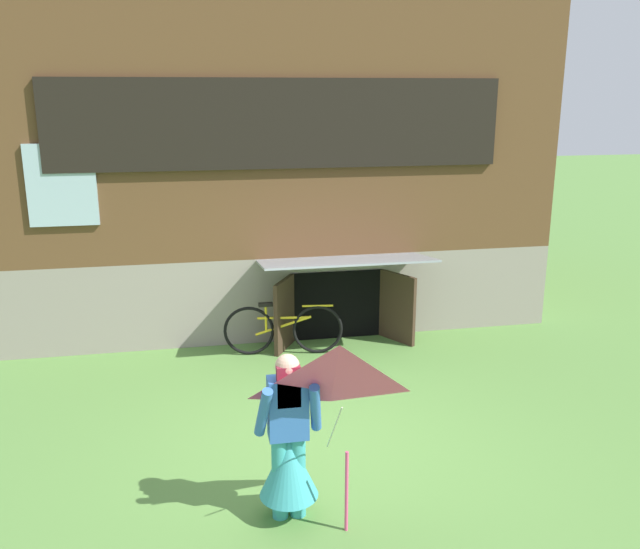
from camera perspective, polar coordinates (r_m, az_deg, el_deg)
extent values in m
plane|color=#56843D|center=(7.59, 0.20, -13.57)|extent=(60.00, 60.00, 0.00)
cube|color=gray|center=(12.39, -4.73, 1.11)|extent=(8.51, 4.86, 1.29)
cube|color=brown|center=(12.03, -5.00, 13.06)|extent=(8.51, 4.86, 3.84)
cube|color=black|center=(9.58, -3.34, 12.60)|extent=(6.36, 0.08, 1.23)
cube|color=#9EB7C6|center=(9.60, -3.36, 12.60)|extent=(6.20, 0.04, 1.11)
cube|color=#9EB7C6|center=(9.71, -21.00, 7.06)|extent=(0.90, 0.06, 1.10)
cube|color=black|center=(10.24, 1.48, -2.59)|extent=(1.40, 0.03, 1.05)
cube|color=#3D2B1E|center=(9.82, -3.01, -3.38)|extent=(0.40, 0.64, 1.05)
cube|color=#3D2B1E|center=(10.19, 6.51, -2.77)|extent=(0.40, 0.64, 1.05)
cube|color=gray|center=(9.51, 2.21, 1.13)|extent=(2.43, 1.09, 0.18)
cylinder|color=teal|center=(6.17, -3.42, -16.77)|extent=(0.14, 0.14, 0.78)
cylinder|color=teal|center=(6.19, -1.89, -16.64)|extent=(0.14, 0.14, 0.78)
cone|color=teal|center=(6.12, -2.67, -15.78)|extent=(0.52, 0.52, 0.58)
cube|color=#3366B7|center=(5.86, -2.73, -11.19)|extent=(0.34, 0.20, 0.55)
cylinder|color=#3366B7|center=(5.73, -4.81, -11.54)|extent=(0.17, 0.32, 0.51)
cylinder|color=#3366B7|center=(5.79, -0.39, -11.20)|extent=(0.17, 0.32, 0.51)
cube|color=maroon|center=(5.71, -2.67, -9.42)|extent=(0.20, 0.08, 0.36)
sphere|color=#D8AD8E|center=(5.70, -2.78, -7.76)|extent=(0.21, 0.21, 0.21)
pyramid|color=#E54C7F|center=(5.30, 1.65, -10.59)|extent=(1.07, 0.74, 0.74)
cylinder|color=beige|center=(5.74, 1.21, -12.87)|extent=(0.01, 0.57, 0.66)
cylinder|color=#E54C7F|center=(6.01, 2.26, -17.86)|extent=(0.03, 0.03, 0.75)
torus|color=black|center=(9.69, -0.20, -4.66)|extent=(0.72, 0.14, 0.72)
torus|color=black|center=(9.68, -6.02, -4.76)|extent=(0.72, 0.14, 0.72)
cylinder|color=gold|center=(9.61, -3.13, -3.67)|extent=(0.73, 0.13, 0.04)
cylinder|color=gold|center=(9.65, -3.12, -4.34)|extent=(0.80, 0.14, 0.29)
cylinder|color=gold|center=(9.61, -4.59, -3.70)|extent=(0.04, 0.04, 0.41)
cube|color=black|center=(9.55, -4.62, -2.54)|extent=(0.20, 0.08, 0.05)
cylinder|color=gold|center=(9.57, -0.20, -2.66)|extent=(0.44, 0.09, 0.03)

